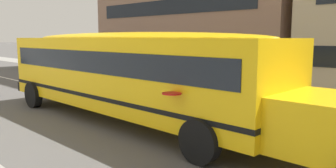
{
  "coord_description": "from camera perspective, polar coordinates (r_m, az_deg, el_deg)",
  "views": [
    {
      "loc": [
        7.85,
        -8.73,
        2.9
      ],
      "look_at": [
        -0.02,
        -0.81,
        1.34
      ],
      "focal_mm": 35.83,
      "sensor_mm": 36.0,
      "label": 1
    }
  ],
  "objects": [
    {
      "name": "ground_plane",
      "position": [
        12.09,
        2.81,
        -5.95
      ],
      "size": [
        400.0,
        400.0,
        0.0
      ],
      "primitive_type": "plane",
      "color": "#54514F"
    },
    {
      "name": "parked_car_teal_end_of_row",
      "position": [
        34.55,
        -21.69,
        3.97
      ],
      "size": [
        3.97,
        2.01,
        1.64
      ],
      "rotation": [
        0.0,
        0.0,
        -0.04
      ],
      "color": "#195B66",
      "rests_on": "ground_plane"
    },
    {
      "name": "school_bus",
      "position": [
        11.45,
        -6.57,
        2.5
      ],
      "size": [
        13.74,
        3.25,
        3.07
      ],
      "rotation": [
        0.0,
        0.0,
        -0.0
      ],
      "color": "yellow",
      "rests_on": "ground_plane"
    },
    {
      "name": "parked_car_black_by_hydrant",
      "position": [
        26.54,
        -13.22,
        3.29
      ],
      "size": [
        3.94,
        1.95,
        1.64
      ],
      "rotation": [
        0.0,
        0.0,
        -0.02
      ],
      "color": "black",
      "rests_on": "ground_plane"
    },
    {
      "name": "lane_centreline",
      "position": [
        12.09,
        2.81,
        -5.93
      ],
      "size": [
        110.0,
        0.16,
        0.01
      ],
      "primitive_type": "cube",
      "color": "silver",
      "rests_on": "ground_plane"
    },
    {
      "name": "sidewalk_far",
      "position": [
        18.46,
        19.1,
        -1.52
      ],
      "size": [
        120.0,
        3.0,
        0.01
      ],
      "primitive_type": "cube",
      "color": "gray",
      "rests_on": "ground_plane"
    }
  ]
}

